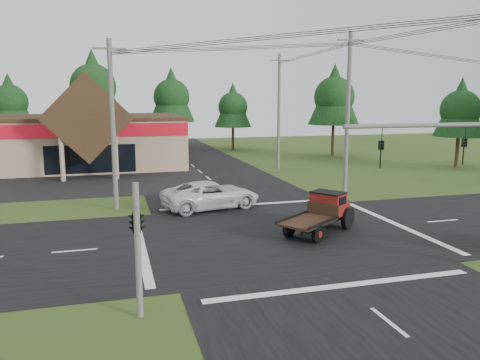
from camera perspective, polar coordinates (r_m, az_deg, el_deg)
name	(u,v)px	position (r m, az deg, el deg)	size (l,w,h in m)	color
ground	(279,235)	(24.43, 4.74, -6.65)	(120.00, 120.00, 0.00)	#31491A
road_ns	(279,234)	(24.43, 4.74, -6.63)	(12.00, 120.00, 0.02)	black
road_ew	(279,234)	(24.43, 4.75, -6.63)	(120.00, 12.00, 0.02)	black
parking_apron	(39,184)	(41.94, -23.26, -0.43)	(28.00, 14.00, 0.02)	black
cvs_building	(34,140)	(52.24, -23.81, 4.48)	(30.40, 18.20, 9.19)	tan
traffic_signal_corner	(136,209)	(15.04, -12.56, -3.49)	(0.53, 2.48, 4.40)	#595651
utility_pole_nw	(113,124)	(29.99, -15.25, 6.58)	(2.00, 0.30, 10.50)	#595651
utility_pole_ne	(348,114)	(34.06, 12.98, 7.87)	(2.00, 0.30, 11.50)	#595651
utility_pole_n	(279,111)	(46.85, 4.75, 8.39)	(2.00, 0.30, 11.20)	#595651
tree_row_b	(9,101)	(65.04, -26.30, 8.68)	(5.60, 5.60, 10.10)	#332316
tree_row_c	(93,84)	(63.00, -17.49, 11.06)	(7.28, 7.28, 13.13)	#332316
tree_row_d	(172,95)	(64.47, -8.35, 10.18)	(6.16, 6.16, 11.11)	#332316
tree_row_e	(233,105)	(64.03, -0.88, 9.08)	(5.04, 5.04, 9.09)	#332316
tree_side_ne	(334,95)	(58.17, 11.42, 10.13)	(6.16, 6.16, 11.11)	#332316
tree_side_e_near	(461,108)	(52.58, 25.30, 7.97)	(5.04, 5.04, 9.09)	#332316
antique_flatbed_truck	(318,214)	(24.60, 9.53, -4.10)	(1.92, 5.04, 2.11)	#5A0F0C
white_pickup	(211,195)	(29.98, -3.54, -1.81)	(2.90, 6.29, 1.75)	silver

